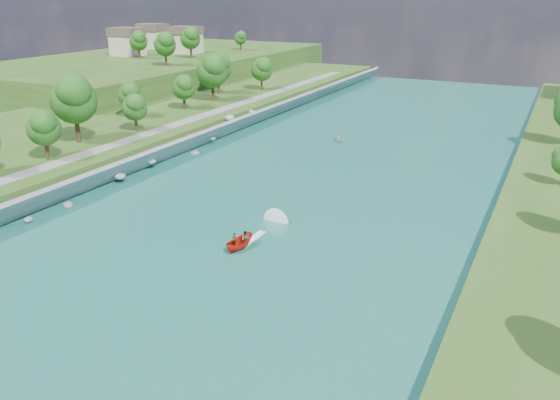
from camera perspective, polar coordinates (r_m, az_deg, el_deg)
The scene contains 11 objects.
ground at distance 63.25m, azimuth -7.03°, elevation -4.93°, with size 260.00×260.00×0.00m, color #2D5119.
river_water at distance 79.17m, azimuth 1.03°, elevation 0.67°, with size 55.00×240.00×0.10m, color #1A655E.
berm_west at distance 109.30m, azimuth -23.32°, elevation 5.58°, with size 45.00×240.00×3.50m, color #2D5119.
ridge_west at distance 184.08m, azimuth -12.15°, elevation 13.24°, with size 60.00×120.00×9.00m, color #2D5119.
riprap_bank at distance 91.73m, azimuth -13.90°, elevation 4.04°, with size 4.01×236.00×4.39m.
riverside_path at distance 96.28m, azimuth -16.67°, elevation 5.65°, with size 3.00×200.00×0.10m, color gray.
ridge_houses at distance 190.95m, azimuth -12.89°, elevation 16.11°, with size 29.50×29.50×8.40m.
trees_west at distance 94.80m, azimuth -24.18°, elevation 7.91°, with size 15.18×151.13×13.64m.
trees_ridge at distance 172.22m, azimuth -10.52°, elevation 16.02°, with size 24.05×52.12×10.65m.
motorboat at distance 63.15m, azimuth -3.56°, elevation -4.03°, with size 3.60×18.99×2.09m.
raft at distance 108.35m, azimuth 6.09°, elevation 6.34°, with size 3.01×3.44×1.59m.
Camera 1 is at (32.69, -46.77, 27.29)m, focal length 35.00 mm.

